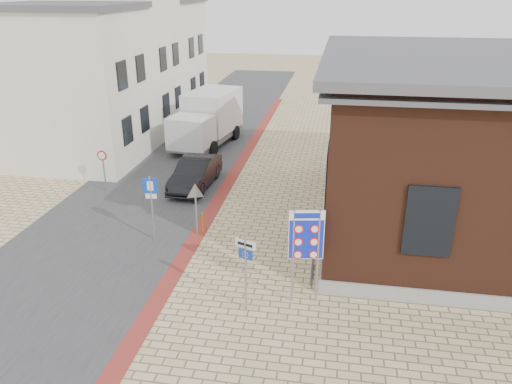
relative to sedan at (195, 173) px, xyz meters
The scene contains 16 objects.
ground 9.84m from the sedan, 69.33° to the right, with size 120.00×120.00×0.00m, color tan.
road_strip 6.20m from the sedan, 109.29° to the left, with size 7.00×60.00×0.02m, color #38383A.
curb_strip 1.82m from the sedan, 29.22° to the left, with size 0.60×40.00×0.02m, color maroon.
brick_building 12.95m from the sedan, ahead, with size 13.00×13.00×6.80m.
townhouse_near 8.75m from the sedan, 159.48° to the left, with size 7.40×6.40×8.30m.
townhouse_mid 12.22m from the sedan, 130.49° to the left, with size 7.40×6.40×9.10m.
townhouse_far 16.98m from the sedan, 116.94° to the left, with size 7.40×6.40×8.30m.
bike_rack 9.29m from the sedan, 48.79° to the right, with size 0.08×1.80×0.60m.
sedan is the anchor object (origin of this frame).
box_truck 7.02m from the sedan, 99.67° to the left, with size 3.35×6.39×3.18m.
border_sign 10.64m from the sedan, 55.51° to the right, with size 1.05×0.24×3.11m.
essen_sign 10.38m from the sedan, 65.57° to the right, with size 0.65×0.27×2.50m.
parking_sign 5.72m from the sedan, 90.37° to the right, with size 0.58×0.08×2.63m.
yield_sign 5.21m from the sedan, 73.44° to the right, with size 0.73×0.32×2.13m.
speed_sign 4.31m from the sedan, 162.05° to the right, with size 0.48×0.07×2.05m.
bollard 5.03m from the sedan, 70.64° to the right, with size 0.08×0.08×0.88m, color orange.
Camera 1 is at (3.23, -12.65, 9.11)m, focal length 35.00 mm.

